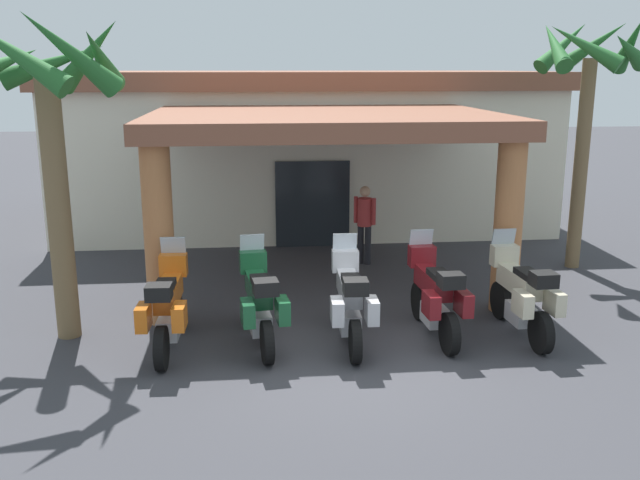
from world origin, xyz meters
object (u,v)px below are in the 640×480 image
(motorcycle_cream, at_px, (522,295))
(motorcycle_maroon, at_px, (435,295))
(motorcycle_green, at_px, (260,303))
(palm_tree_roadside, at_px, (49,102))
(pedestrian, at_px, (365,219))
(palm_tree_near_portico, at_px, (589,77))
(motorcycle_orange, at_px, (168,307))
(motorcycle_silver, at_px, (350,302))
(motel_building, at_px, (303,146))

(motorcycle_cream, bearing_deg, motorcycle_maroon, 83.25)
(motorcycle_green, relative_size, palm_tree_roadside, 0.43)
(pedestrian, height_order, palm_tree_near_portico, palm_tree_near_portico)
(motorcycle_cream, relative_size, palm_tree_roadside, 0.43)
(motorcycle_cream, relative_size, palm_tree_near_portico, 0.41)
(motorcycle_cream, bearing_deg, pedestrian, 19.60)
(motorcycle_green, bearing_deg, motorcycle_orange, 85.90)
(motorcycle_maroon, bearing_deg, pedestrian, 2.47)
(motorcycle_orange, relative_size, motorcycle_maroon, 1.00)
(motorcycle_silver, height_order, pedestrian, pedestrian)
(palm_tree_roadside, bearing_deg, motel_building, 61.97)
(motorcycle_cream, bearing_deg, palm_tree_roadside, 81.57)
(motorcycle_silver, height_order, palm_tree_roadside, palm_tree_roadside)
(motorcycle_silver, bearing_deg, motorcycle_cream, -86.79)
(motorcycle_maroon, xyz_separation_m, palm_tree_near_portico, (4.11, 3.72, 3.39))
(motel_building, bearing_deg, motorcycle_cream, -72.57)
(motorcycle_silver, height_order, motorcycle_maroon, same)
(motel_building, relative_size, motorcycle_green, 5.93)
(motel_building, distance_m, motorcycle_green, 9.34)
(pedestrian, bearing_deg, motorcycle_green, 7.29)
(palm_tree_roadside, bearing_deg, palm_tree_near_portico, 17.14)
(motorcycle_orange, distance_m, motorcycle_silver, 2.83)
(motel_building, distance_m, pedestrian, 4.89)
(motorcycle_cream, xyz_separation_m, palm_tree_near_portico, (2.69, 3.82, 3.39))
(motel_building, height_order, palm_tree_near_portico, palm_tree_near_portico)
(motorcycle_green, distance_m, pedestrian, 5.08)
(motel_building, xyz_separation_m, motorcycle_green, (-1.38, -9.13, -1.44))
(motorcycle_green, relative_size, motorcycle_maroon, 1.00)
(motorcycle_green, relative_size, motorcycle_cream, 1.00)
(motorcycle_cream, relative_size, pedestrian, 1.26)
(motorcycle_green, height_order, motorcycle_silver, same)
(motorcycle_silver, xyz_separation_m, palm_tree_roadside, (-4.52, 0.79, 3.08))
(motorcycle_maroon, bearing_deg, motorcycle_green, 88.22)
(motorcycle_green, height_order, palm_tree_roadside, palm_tree_roadside)
(motorcycle_silver, xyz_separation_m, motorcycle_maroon, (1.41, 0.17, 0.00))
(motorcycle_maroon, relative_size, palm_tree_near_portico, 0.41)
(motel_building, distance_m, motorcycle_maroon, 9.28)
(motorcycle_maroon, height_order, pedestrian, pedestrian)
(motel_building, xyz_separation_m, motorcycle_orange, (-2.79, -9.20, -1.44))
(motorcycle_silver, bearing_deg, palm_tree_near_portico, -53.12)
(motel_building, distance_m, motorcycle_cream, 9.70)
(pedestrian, distance_m, palm_tree_near_portico, 5.53)
(motorcycle_maroon, xyz_separation_m, pedestrian, (-0.44, 4.40, 0.32))
(pedestrian, xyz_separation_m, palm_tree_near_portico, (4.55, -0.68, 3.06))
(motorcycle_green, height_order, pedestrian, pedestrian)
(motorcycle_silver, distance_m, palm_tree_near_portico, 7.56)
(palm_tree_near_portico, bearing_deg, motel_building, 136.17)
(motorcycle_maroon, distance_m, palm_tree_near_portico, 6.50)
(motel_building, height_order, motorcycle_orange, motel_building)
(pedestrian, bearing_deg, motorcycle_maroon, 41.09)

